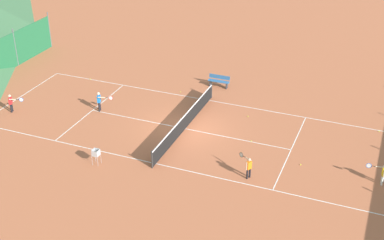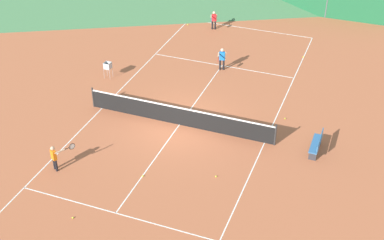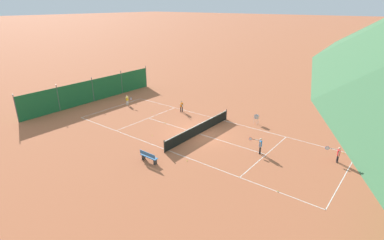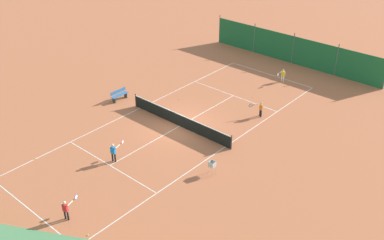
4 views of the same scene
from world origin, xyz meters
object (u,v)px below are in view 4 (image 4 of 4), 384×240
object	(u,v)px
courtside_bench	(119,95)
tennis_ball_by_net_left	(227,67)
tennis_net	(180,120)
tennis_ball_mid_court	(215,105)
tennis_ball_far_corner	(114,117)
tennis_ball_by_net_right	(88,235)
tennis_ball_service_box	(253,97)
player_far_baseline	(283,75)
tennis_ball_alley_right	(35,159)
player_near_service	(66,208)
ball_hopper	(212,165)
tennis_ball_alley_left	(179,99)
player_near_baseline	(114,151)
player_far_service	(260,108)

from	to	relation	value
courtside_bench	tennis_ball_by_net_left	bearing A→B (deg)	-102.41
tennis_net	tennis_ball_by_net_left	distance (m)	11.49
tennis_ball_mid_court	courtside_bench	world-z (taller)	courtside_bench
tennis_ball_far_corner	tennis_ball_by_net_right	bearing A→B (deg)	133.64
tennis_ball_service_box	courtside_bench	size ratio (longest dim) A/B	0.04
player_far_baseline	tennis_ball_far_corner	distance (m)	14.84
tennis_ball_alley_right	courtside_bench	world-z (taller)	courtside_bench
player_near_service	ball_hopper	distance (m)	8.68
tennis_ball_alley_left	tennis_ball_far_corner	distance (m)	5.55
tennis_ball_alley_left	tennis_ball_by_net_right	size ratio (longest dim) A/B	1.00
tennis_net	tennis_ball_service_box	distance (m)	7.36
player_near_baseline	player_far_baseline	size ratio (longest dim) A/B	1.16
player_far_baseline	tennis_ball_alley_left	bearing A→B (deg)	62.03
player_far_service	tennis_ball_by_net_left	world-z (taller)	player_far_service
tennis_ball_alley_right	tennis_ball_service_box	size ratio (longest dim) A/B	1.00
tennis_ball_mid_court	tennis_ball_by_net_right	size ratio (longest dim) A/B	1.00
ball_hopper	player_near_service	bearing A→B (deg)	68.12
tennis_ball_by_net_right	player_far_service	bearing A→B (deg)	-88.72
player_near_service	player_far_service	bearing A→B (deg)	-95.16
player_near_baseline	tennis_ball_far_corner	bearing A→B (deg)	-39.76
player_far_baseline	tennis_ball_far_corner	size ratio (longest dim) A/B	16.92
tennis_ball_alley_right	tennis_ball_far_corner	distance (m)	6.83
player_near_baseline	tennis_ball_alley_left	size ratio (longest dim) A/B	19.58
tennis_ball_service_box	courtside_bench	world-z (taller)	courtside_bench
player_near_service	player_far_service	world-z (taller)	player_near_service
tennis_ball_far_corner	courtside_bench	size ratio (longest dim) A/B	0.04
ball_hopper	courtside_bench	world-z (taller)	ball_hopper
player_far_baseline	ball_hopper	size ratio (longest dim) A/B	1.25
player_far_baseline	player_near_service	bearing A→B (deg)	91.35
player_far_service	ball_hopper	bearing A→B (deg)	102.93
tennis_ball_alley_left	tennis_ball_far_corner	bearing A→B (deg)	72.29
player_far_service	tennis_ball_service_box	xyz separation A→B (m)	(2.14, -2.29, -0.66)
tennis_ball_by_net_left	tennis_ball_by_net_right	world-z (taller)	same
tennis_ball_alley_right	ball_hopper	world-z (taller)	ball_hopper
player_near_baseline	tennis_ball_mid_court	bearing A→B (deg)	-90.61
tennis_ball_mid_court	tennis_ball_by_net_right	bearing A→B (deg)	104.43
tennis_ball_by_net_right	tennis_ball_service_box	size ratio (longest dim) A/B	1.00
tennis_ball_by_net_left	courtside_bench	distance (m)	11.16
player_near_baseline	player_far_service	xyz separation A→B (m)	(-3.64, -10.82, -0.06)
tennis_ball_mid_court	tennis_ball_alley_right	bearing A→B (deg)	72.87
tennis_ball_service_box	ball_hopper	xyz separation A→B (m)	(-3.94, 10.13, 0.62)
player_far_service	tennis_ball_alley_left	bearing A→B (deg)	16.54
tennis_ball_alley_right	tennis_ball_mid_court	distance (m)	13.75
player_far_service	tennis_ball_far_corner	size ratio (longest dim) A/B	18.07
player_near_service	tennis_ball_far_corner	bearing A→B (deg)	-52.92
player_far_service	tennis_ball_mid_court	distance (m)	3.69
tennis_net	player_far_baseline	bearing A→B (deg)	-97.76
tennis_ball_far_corner	tennis_ball_service_box	world-z (taller)	same
tennis_ball_by_net_right	courtside_bench	xyz separation A→B (m)	(10.20, -10.92, 0.42)
tennis_net	ball_hopper	bearing A→B (deg)	151.22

